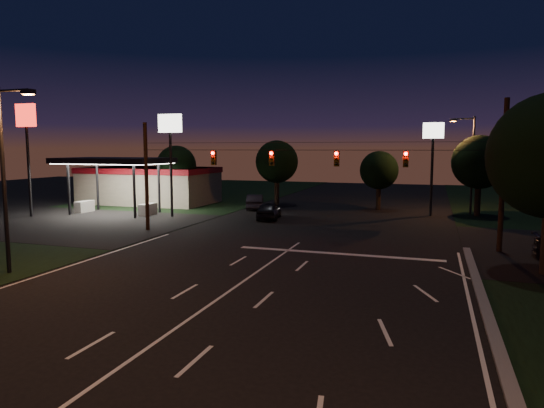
% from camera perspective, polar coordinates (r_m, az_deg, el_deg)
% --- Properties ---
extents(ground, '(140.00, 140.00, 0.00)m').
position_cam_1_polar(ground, '(18.97, -8.28, -12.29)').
color(ground, black).
rests_on(ground, ground).
extents(cross_street_left, '(20.00, 16.00, 0.02)m').
position_cam_1_polar(cross_street_left, '(43.06, -22.65, -2.11)').
color(cross_street_left, black).
rests_on(cross_street_left, ground).
extents(center_line, '(0.14, 40.00, 0.01)m').
position_cam_1_polar(center_line, '(14.27, -19.81, -19.15)').
color(center_line, silver).
rests_on(center_line, ground).
extents(stop_bar, '(12.00, 0.50, 0.01)m').
position_cam_1_polar(stop_bar, '(28.64, 7.71, -5.80)').
color(stop_bar, silver).
rests_on(stop_bar, ground).
extents(utility_pole_right, '(0.30, 0.30, 9.00)m').
position_cam_1_polar(utility_pole_right, '(31.83, 25.14, -5.13)').
color(utility_pole_right, black).
rests_on(utility_pole_right, ground).
extents(utility_pole_left, '(0.28, 0.28, 8.00)m').
position_cam_1_polar(utility_pole_left, '(37.48, -14.39, -3.03)').
color(utility_pole_left, black).
rests_on(utility_pole_left, ground).
extents(signal_span, '(24.00, 0.40, 1.56)m').
position_cam_1_polar(signal_span, '(32.02, 3.73, 5.47)').
color(signal_span, black).
rests_on(signal_span, ground).
extents(gas_station, '(14.20, 16.10, 5.25)m').
position_cam_1_polar(gas_station, '(55.38, -14.42, 2.50)').
color(gas_station, gray).
rests_on(gas_station, ground).
extents(pole_sign_left_near, '(2.20, 0.30, 9.10)m').
position_cam_1_polar(pole_sign_left_near, '(44.00, -11.88, 7.55)').
color(pole_sign_left_near, black).
rests_on(pole_sign_left_near, ground).
extents(pole_sign_left_far, '(2.00, 0.30, 10.00)m').
position_cam_1_polar(pole_sign_left_far, '(48.22, -26.91, 7.65)').
color(pole_sign_left_far, black).
rests_on(pole_sign_left_far, ground).
extents(pole_sign_right, '(1.80, 0.30, 8.40)m').
position_cam_1_polar(pole_sign_right, '(46.00, 18.39, 6.39)').
color(pole_sign_right, black).
rests_on(pole_sign_right, ground).
extents(street_light_left, '(2.20, 0.35, 9.00)m').
position_cam_1_polar(street_light_left, '(26.47, -28.72, 3.88)').
color(street_light_left, black).
rests_on(street_light_left, ground).
extents(street_light_right_far, '(2.20, 0.35, 9.00)m').
position_cam_1_polar(street_light_right_far, '(48.10, 22.23, 5.04)').
color(street_light_right_far, black).
rests_on(street_light_right_far, ground).
extents(tree_far_a, '(4.20, 4.20, 6.42)m').
position_cam_1_polar(tree_far_a, '(53.04, -11.10, 4.44)').
color(tree_far_a, black).
rests_on(tree_far_a, ground).
extents(tree_far_b, '(4.60, 4.60, 6.98)m').
position_cam_1_polar(tree_far_b, '(52.68, 0.63, 4.93)').
color(tree_far_b, black).
rests_on(tree_far_b, ground).
extents(tree_far_c, '(3.80, 3.80, 5.86)m').
position_cam_1_polar(tree_far_c, '(49.42, 12.51, 3.84)').
color(tree_far_c, black).
rests_on(tree_far_c, ground).
extents(tree_far_d, '(4.80, 4.80, 7.30)m').
position_cam_1_polar(tree_far_d, '(47.31, 23.22, 4.48)').
color(tree_far_d, black).
rests_on(tree_far_d, ground).
extents(car_oncoming_a, '(2.59, 4.73, 1.53)m').
position_cam_1_polar(car_oncoming_a, '(42.01, -0.37, -0.75)').
color(car_oncoming_a, black).
rests_on(car_oncoming_a, ground).
extents(car_oncoming_b, '(2.84, 4.74, 1.47)m').
position_cam_1_polar(car_oncoming_b, '(48.92, -2.01, 0.25)').
color(car_oncoming_b, black).
rests_on(car_oncoming_b, ground).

